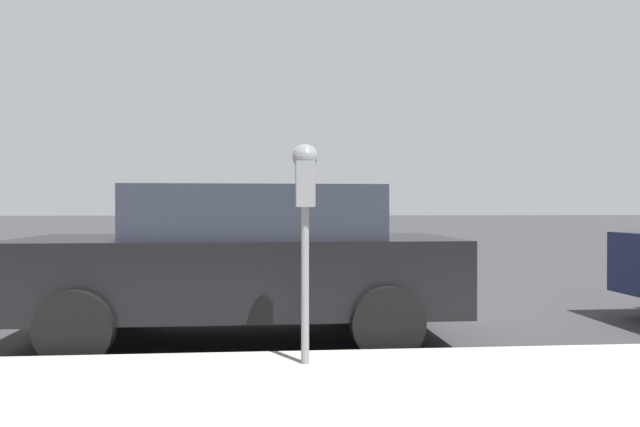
# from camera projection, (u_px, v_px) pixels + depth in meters

# --- Properties ---
(ground_plane) EXTENTS (220.00, 220.00, 0.00)m
(ground_plane) POSITION_uv_depth(u_px,v_px,m) (318.00, 320.00, 7.30)
(ground_plane) COLOR #333335
(parking_meter) EXTENTS (0.21, 0.19, 1.64)m
(parking_meter) POSITION_uv_depth(u_px,v_px,m) (305.00, 196.00, 4.65)
(parking_meter) COLOR gray
(parking_meter) RESTS_ON sidewalk
(car_black) EXTENTS (2.18, 4.22, 1.52)m
(car_black) POSITION_uv_depth(u_px,v_px,m) (243.00, 259.00, 6.22)
(car_black) COLOR black
(car_black) RESTS_ON ground_plane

